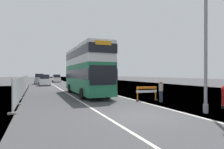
{
  "coord_description": "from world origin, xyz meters",
  "views": [
    {
      "loc": [
        -5.09,
        -8.74,
        2.26
      ],
      "look_at": [
        1.4,
        7.03,
        2.2
      ],
      "focal_mm": 29.94,
      "sensor_mm": 36.0,
      "label": 1
    }
  ],
  "objects": [
    {
      "name": "construction_site_fence",
      "position": [
        -6.29,
        14.92,
        0.96
      ],
      "size": [
        0.44,
        24.0,
        2.0
      ],
      "color": "#A8AAAD",
      "rests_on": "ground"
    },
    {
      "name": "ground",
      "position": [
        0.61,
        0.15,
        -0.05
      ],
      "size": [
        140.0,
        280.0,
        0.1
      ],
      "color": "#424244"
    },
    {
      "name": "pedestrian_at_kerb",
      "position": [
        4.24,
        3.6,
        0.85
      ],
      "size": [
        0.34,
        0.34,
        1.69
      ],
      "color": "#2D3342",
      "rests_on": "ground"
    },
    {
      "name": "car_receding_mid",
      "position": [
        -4.26,
        35.98,
        1.07
      ],
      "size": [
        2.06,
        4.38,
        2.28
      ],
      "color": "gray",
      "rests_on": "ground"
    },
    {
      "name": "car_receding_far",
      "position": [
        0.22,
        43.69,
        0.97
      ],
      "size": [
        2.05,
        4.28,
        2.07
      ],
      "color": "silver",
      "rests_on": "ground"
    },
    {
      "name": "lamppost_foreground",
      "position": [
        3.99,
        -0.87,
        4.0
      ],
      "size": [
        0.29,
        0.7,
        8.47
      ],
      "color": "gray",
      "rests_on": "ground"
    },
    {
      "name": "roadworks_barrier",
      "position": [
        3.64,
        4.75,
        0.77
      ],
      "size": [
        1.83,
        0.73,
        1.19
      ],
      "color": "orange",
      "rests_on": "ground"
    },
    {
      "name": "double_decker_bus",
      "position": [
        -0.03,
        10.95,
        2.7
      ],
      "size": [
        2.8,
        11.17,
        5.08
      ],
      "color": "#1E6B47",
      "rests_on": "ground"
    },
    {
      "name": "car_oncoming_near",
      "position": [
        -3.47,
        29.3,
        0.99
      ],
      "size": [
        2.03,
        3.93,
        2.13
      ],
      "color": "silver",
      "rests_on": "ground"
    }
  ]
}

